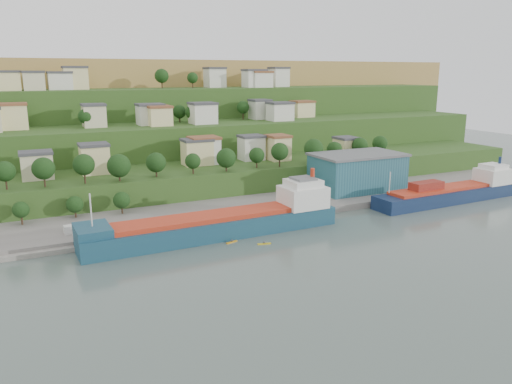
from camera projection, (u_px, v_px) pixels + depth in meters
ground at (284, 239)px, 129.13m from camera, size 500.00×500.00×0.00m
quay at (297, 205)px, 162.08m from camera, size 220.00×26.00×4.00m
pebble_beach at (50, 244)px, 125.39m from camera, size 40.00×18.00×2.40m
hillside at (138, 150)px, 277.10m from camera, size 360.00×210.30×96.00m
cargo_ship_near at (223, 225)px, 131.55m from camera, size 69.41×12.69×17.78m
cargo_ship_far at (452, 194)px, 166.43m from camera, size 57.05×11.39×15.42m
warehouse at (357, 171)px, 173.57m from camera, size 31.09×19.15×12.80m
caravan at (77, 230)px, 127.91m from camera, size 6.23×2.81×2.86m
dinghy at (89, 235)px, 127.07m from camera, size 4.29×1.99×0.83m
kayak_orange at (232, 242)px, 126.40m from camera, size 3.33×1.55×0.83m
kayak_yellow at (264, 243)px, 125.12m from camera, size 3.45×1.35×0.85m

